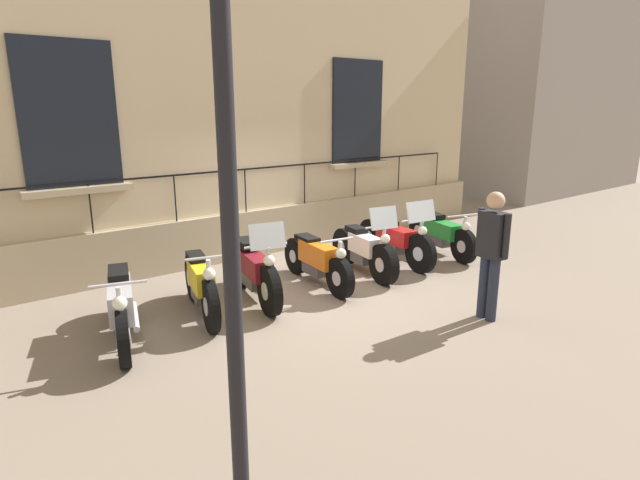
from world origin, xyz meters
The scene contains 11 objects.
ground_plane centered at (0.00, 0.00, 0.00)m, with size 60.00×60.00×0.00m, color gray.
building_facade centered at (-2.66, 0.00, 3.81)m, with size 0.82×13.17×7.89m.
motorcycle_silver centered at (-0.05, -3.09, 0.43)m, with size 2.11×0.88×0.96m.
motorcycle_yellow centered at (-0.17, -1.96, 0.43)m, with size 1.92×0.71×0.99m.
motorcycle_maroon centered at (-0.20, -1.08, 0.45)m, with size 2.03×0.76×1.31m.
motorcycle_orange centered at (-0.15, 0.06, 0.41)m, with size 2.03×0.63×0.91m.
motorcycle_white centered at (-0.10, 1.05, 0.42)m, with size 1.93×0.68×1.28m.
motorcycle_red centered at (-0.21, 1.94, 0.45)m, with size 2.12×0.72×1.27m.
motorcycle_green centered at (-0.09, 3.10, 0.41)m, with size 2.02×0.84×0.91m.
pedestrian_standing centered at (2.38, 1.03, 1.00)m, with size 0.53×0.26×1.76m.
distant_building centered at (-4.46, 12.79, 3.49)m, with size 5.44×7.70×6.97m.
Camera 1 is at (6.19, -4.89, 2.84)m, focal length 29.18 mm.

